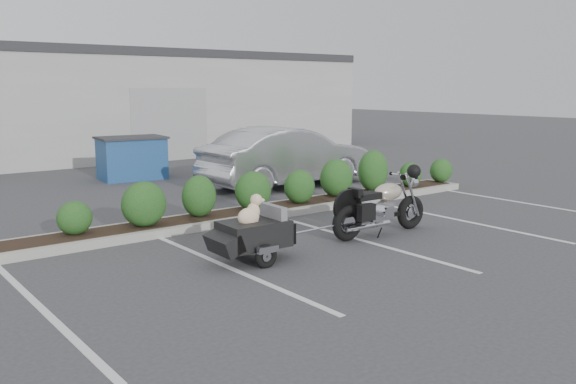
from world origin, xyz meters
TOP-DOWN VIEW (x-y plane):
  - ground at (0.00, 0.00)m, footprint 90.00×90.00m
  - planter_kerb at (1.00, 2.20)m, footprint 12.00×1.00m
  - building at (0.00, 17.00)m, footprint 26.00×10.00m
  - motorcycle at (1.77, -0.49)m, footprint 2.22×0.75m
  - pet_trailer at (-1.01, -0.46)m, footprint 1.77×0.99m
  - sedan at (3.77, 4.86)m, footprint 4.88×1.84m
  - dumpster at (1.02, 8.63)m, footprint 1.99×1.47m

SIDE VIEW (x-z plane):
  - ground at x=0.00m, z-range 0.00..0.00m
  - planter_kerb at x=1.00m, z-range 0.00..0.15m
  - pet_trailer at x=-1.01m, z-range -0.08..0.97m
  - motorcycle at x=1.77m, z-range -0.13..1.15m
  - dumpster at x=1.02m, z-range 0.01..1.24m
  - sedan at x=3.77m, z-range 0.00..1.59m
  - building at x=0.00m, z-range 0.00..4.00m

